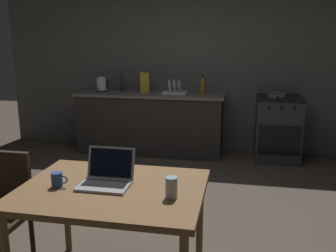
# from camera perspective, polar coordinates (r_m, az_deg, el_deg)

# --- Properties ---
(ground_plane) EXTENTS (12.00, 12.00, 0.00)m
(ground_plane) POSITION_cam_1_polar(r_m,az_deg,el_deg) (3.55, -2.64, -14.70)
(ground_plane) COLOR #473D33
(back_wall) EXTENTS (6.40, 0.10, 2.62)m
(back_wall) POSITION_cam_1_polar(r_m,az_deg,el_deg) (5.60, 6.51, 9.55)
(back_wall) COLOR #51534F
(back_wall) RESTS_ON ground_plane
(kitchen_counter) EXTENTS (2.16, 0.64, 0.89)m
(kitchen_counter) POSITION_cam_1_polar(r_m,az_deg,el_deg) (5.52, -2.68, 0.52)
(kitchen_counter) COLOR #282623
(kitchen_counter) RESTS_ON ground_plane
(stove_oven) EXTENTS (0.60, 0.62, 0.89)m
(stove_oven) POSITION_cam_1_polar(r_m,az_deg,el_deg) (5.39, 16.50, -0.36)
(stove_oven) COLOR #2D2D30
(stove_oven) RESTS_ON ground_plane
(dining_table) EXTENTS (1.17, 0.88, 0.74)m
(dining_table) POSITION_cam_1_polar(r_m,az_deg,el_deg) (2.45, -8.55, -10.85)
(dining_table) COLOR brown
(dining_table) RESTS_ON ground_plane
(chair) EXTENTS (0.40, 0.40, 0.89)m
(chair) POSITION_cam_1_polar(r_m,az_deg,el_deg) (2.92, -24.43, -11.22)
(chair) COLOR #2D2116
(chair) RESTS_ON ground_plane
(laptop) EXTENTS (0.32, 0.28, 0.22)m
(laptop) POSITION_cam_1_polar(r_m,az_deg,el_deg) (2.45, -9.42, -7.87)
(laptop) COLOR #99999E
(laptop) RESTS_ON dining_table
(electric_kettle) EXTENTS (0.18, 0.16, 0.22)m
(electric_kettle) POSITION_cam_1_polar(r_m,az_deg,el_deg) (5.65, -10.14, 6.28)
(electric_kettle) COLOR black
(electric_kettle) RESTS_ON kitchen_counter
(bottle) EXTENTS (0.07, 0.07, 0.28)m
(bottle) POSITION_cam_1_polar(r_m,az_deg,el_deg) (5.24, 5.35, 6.18)
(bottle) COLOR #8C601E
(bottle) RESTS_ON kitchen_counter
(frying_pan) EXTENTS (0.24, 0.41, 0.05)m
(frying_pan) POSITION_cam_1_polar(r_m,az_deg,el_deg) (5.27, 16.37, 4.58)
(frying_pan) COLOR gray
(frying_pan) RESTS_ON stove_oven
(coffee_mug) EXTENTS (0.11, 0.07, 0.10)m
(coffee_mug) POSITION_cam_1_polar(r_m,az_deg,el_deg) (2.48, -16.64, -7.91)
(coffee_mug) COLOR #264C8C
(coffee_mug) RESTS_ON dining_table
(drinking_glass) EXTENTS (0.07, 0.07, 0.13)m
(drinking_glass) POSITION_cam_1_polar(r_m,az_deg,el_deg) (2.21, 0.52, -9.45)
(drinking_glass) COLOR #99B7C6
(drinking_glass) RESTS_ON dining_table
(cereal_box) EXTENTS (0.13, 0.05, 0.29)m
(cereal_box) POSITION_cam_1_polar(r_m,az_deg,el_deg) (5.46, -3.56, 6.67)
(cereal_box) COLOR gold
(cereal_box) RESTS_ON kitchen_counter
(dish_rack) EXTENTS (0.34, 0.26, 0.21)m
(dish_rack) POSITION_cam_1_polar(r_m,az_deg,el_deg) (5.35, 1.08, 5.49)
(dish_rack) COLOR silver
(dish_rack) RESTS_ON kitchen_counter
(bottle_b) EXTENTS (0.07, 0.07, 0.27)m
(bottle_b) POSITION_cam_1_polar(r_m,az_deg,el_deg) (5.62, -7.02, 6.59)
(bottle_b) COLOR #2D2D33
(bottle_b) RESTS_ON kitchen_counter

